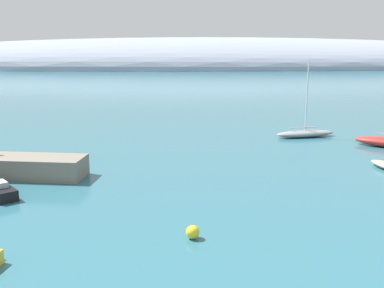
# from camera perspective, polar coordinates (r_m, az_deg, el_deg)

# --- Properties ---
(distant_ridge) EXTENTS (376.06, 80.83, 27.49)m
(distant_ridge) POSITION_cam_1_polar(r_m,az_deg,el_deg) (228.68, 1.96, 9.36)
(distant_ridge) COLOR #8E99AD
(distant_ridge) RESTS_ON ground
(sailboat_grey_mid_mooring) EXTENTS (7.68, 3.36, 9.31)m
(sailboat_grey_mid_mooring) POSITION_cam_1_polar(r_m,az_deg,el_deg) (58.67, 13.55, 1.30)
(sailboat_grey_mid_mooring) COLOR gray
(sailboat_grey_mid_mooring) RESTS_ON water
(mooring_buoy_yellow) EXTENTS (0.80, 0.80, 0.80)m
(mooring_buoy_yellow) POSITION_cam_1_polar(r_m,az_deg,el_deg) (27.89, 0.09, -10.63)
(mooring_buoy_yellow) COLOR yellow
(mooring_buoy_yellow) RESTS_ON water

